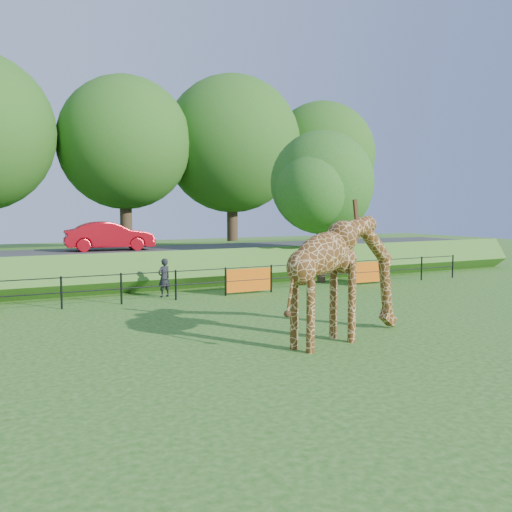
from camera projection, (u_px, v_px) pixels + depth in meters
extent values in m
plane|color=#235415|center=(290.00, 347.00, 13.76)|extent=(90.00, 90.00, 0.00)
cube|color=#235415|center=(122.00, 264.00, 27.35)|extent=(40.00, 9.00, 1.30)
cube|color=#303032|center=(130.00, 252.00, 25.96)|extent=(40.00, 5.00, 0.12)
imported|color=red|center=(110.00, 236.00, 25.79)|extent=(4.06, 1.77, 1.30)
imported|color=black|center=(164.00, 278.00, 21.43)|extent=(0.61, 0.50, 1.46)
cylinder|color=#342317|center=(322.00, 247.00, 25.58)|extent=(0.36, 0.36, 3.20)
sphere|color=#1D5116|center=(322.00, 183.00, 25.33)|extent=(4.60, 4.60, 4.60)
sphere|color=#1D5116|center=(334.00, 194.00, 26.51)|extent=(3.45, 3.45, 3.45)
sphere|color=#1D5116|center=(313.00, 190.00, 24.32)|extent=(3.22, 3.22, 3.22)
cylinder|color=#342317|center=(126.00, 222.00, 33.84)|extent=(0.70, 0.70, 5.00)
sphere|color=#1E5316|center=(125.00, 143.00, 33.44)|extent=(7.80, 7.80, 7.80)
cylinder|color=#342317|center=(232.00, 221.00, 37.11)|extent=(0.70, 0.70, 5.00)
sphere|color=#1E5316|center=(232.00, 144.00, 36.69)|extent=(8.80, 8.80, 8.80)
cylinder|color=#342317|center=(321.00, 219.00, 40.38)|extent=(0.70, 0.70, 5.00)
sphere|color=#1E5316|center=(322.00, 155.00, 39.99)|extent=(7.40, 7.40, 7.40)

